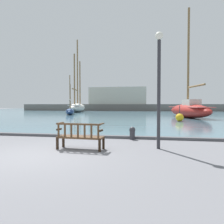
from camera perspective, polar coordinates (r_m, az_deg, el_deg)
The scene contains 11 objects.
ground_plane at distance 7.10m, azimuth -18.98°, elevation -10.77°, with size 160.00×160.00×0.00m, color slate.
harbor_water at distance 50.17m, azimuth 6.39°, elevation 0.19°, with size 100.00×80.00×0.08m, color slate.
quay_edge_kerb at distance 10.56m, azimuth -8.66°, elevation -6.19°, with size 40.00×0.30×0.12m, color #4C4C50.
park_bench at distance 7.65m, azimuth -8.34°, elevation -6.19°, with size 1.63×0.63×0.92m.
sailboat_mid_starboard at distance 26.44m, azimuth 19.42°, elevation 0.68°, with size 4.66×10.05×12.51m.
sailboat_nearest_starboard at distance 33.23m, azimuth -10.92°, elevation 0.27°, with size 2.84×5.29×5.90m.
sailboat_outer_starboard at distance 45.06m, azimuth -9.02°, elevation 1.46°, with size 4.41×13.84×14.67m.
mooring_bollard at distance 9.75m, azimuth 5.33°, elevation -5.34°, with size 0.27×0.27×0.57m.
lamp_post at distance 7.85m, azimuth 12.16°, elevation 8.69°, with size 0.28×0.28×4.07m.
channel_buoy at distance 20.06m, azimuth 17.24°, elevation -1.35°, with size 0.70×0.70×1.40m.
far_breakwater at distance 52.35m, azimuth 4.84°, elevation 2.18°, with size 57.56×2.40×5.77m.
Camera 1 is at (3.40, -6.04, 1.55)m, focal length 35.00 mm.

